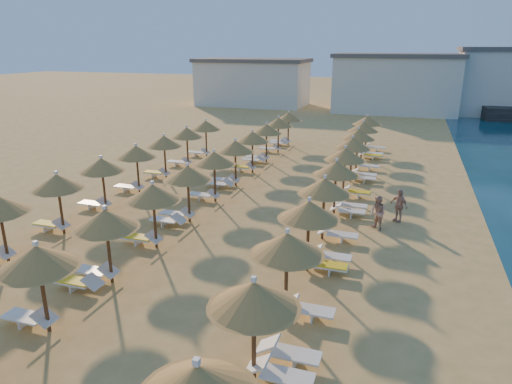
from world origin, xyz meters
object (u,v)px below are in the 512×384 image
(parasol_row_east, at_px, (331,177))
(parasol_row_west, at_px, (202,166))
(beachgoer_c, at_px, (399,205))
(beachgoer_b, at_px, (378,213))

(parasol_row_east, relative_size, parasol_row_west, 1.00)
(beachgoer_c, bearing_deg, parasol_row_east, -112.65)
(parasol_row_east, xyz_separation_m, beachgoer_c, (3.13, 1.70, -1.60))
(parasol_row_east, distance_m, beachgoer_c, 3.90)
(beachgoer_c, distance_m, beachgoer_b, 1.68)
(beachgoer_c, bearing_deg, beachgoer_b, -83.18)
(parasol_row_east, xyz_separation_m, beachgoer_b, (2.24, 0.27, -1.60))
(parasol_row_west, bearing_deg, parasol_row_east, 0.00)
(parasol_row_east, relative_size, beachgoer_c, 22.41)
(parasol_row_east, bearing_deg, parasol_row_west, 180.00)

